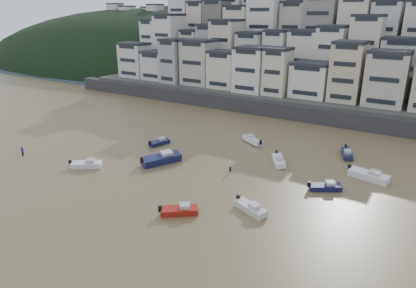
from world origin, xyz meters
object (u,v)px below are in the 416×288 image
Objects in this scene: boat_f at (159,142)px; boat_h at (253,139)px; boat_g at (369,174)px; boat_i at (347,153)px; boat_a at (179,209)px; boat_b at (251,207)px; boat_d at (325,186)px; boat_c at (161,158)px; boat_j at (86,163)px; person_pink at (230,166)px; person_blue at (22,151)px; boat_e at (279,160)px.

boat_f is 17.80m from boat_h.
boat_i is at bearing 133.38° from boat_g.
boat_a is 0.97× the size of boat_b.
boat_d is at bearing 174.12° from boat_h.
boat_j is at bearing 156.06° from boat_c.
boat_h is at bearing 101.51° from person_pink.
boat_d is (13.42, 16.32, -0.02)m from boat_a.
boat_d is 14.62m from person_pink.
boat_g is (30.31, 11.66, -0.14)m from boat_c.
boat_f is (-25.63, 13.29, -0.09)m from boat_b.
boat_g is 3.64× the size of person_pink.
boat_a is 15.08m from person_pink.
boat_b is 12.65m from boat_d.
boat_b is at bearing -49.47° from person_pink.
boat_i is 0.99× the size of boat_j.
person_pink is (34.09, 13.53, 0.00)m from person_blue.
boat_b is 26.70m from boat_i.
boat_i is (16.90, 2.45, -0.03)m from boat_h.
boat_b is at bearing -109.16° from boat_g.
boat_g is at bearing 22.39° from person_blue.
person_pink is at bearing -48.84° from boat_c.
boat_a is 29.21m from boat_h.
boat_i is (-4.96, 7.99, -0.15)m from boat_g.
boat_a is at bearing -85.67° from person_pink.
person_blue reaches higher than boat_g.
boat_i is 56.67m from person_blue.
boat_c is at bearing -71.05° from boat_i.
person_blue is at bearing -93.50° from boat_e.
boat_a reaches higher than boat_f.
boat_a is at bearing -45.74° from boat_j.
boat_d is 10.81m from boat_e.
boat_a is at bearing 127.90° from boat_h.
boat_c reaches higher than boat_d.
boat_a is 33.95m from boat_i.
boat_f is 0.86× the size of boat_i.
person_pink is at bearing 55.68° from boat_a.
person_pink reaches higher than boat_f.
boat_b is at bearing -2.08° from boat_a.
boat_c reaches higher than boat_i.
boat_j is (-9.06, -7.92, -0.28)m from boat_c.
boat_f is at bearing -86.68° from boat_i.
boat_e reaches higher than boat_i.
boat_f is 33.90m from boat_i.
boat_d is 0.77× the size of boat_g.
person_pink is at bearing 21.64° from person_blue.
boat_h reaches higher than boat_a.
boat_b is 1.06× the size of boat_d.
boat_a is 0.96× the size of boat_i.
boat_j is (-34.89, -12.50, 0.06)m from boat_d.
boat_g is at bearing -164.13° from boat_h.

